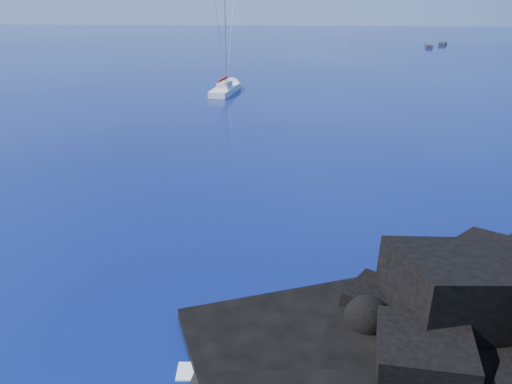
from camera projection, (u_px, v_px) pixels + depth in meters
surf_foam at (327, 337)px, 18.83m from camera, size 10.00×8.00×0.06m
sailboat at (226, 93)px, 64.97m from camera, size 3.73×11.33×11.67m
distant_boat_a at (428, 47)px, 119.70m from camera, size 2.18×5.07×0.65m
distant_boat_b at (443, 45)px, 124.89m from camera, size 3.26×5.38×0.69m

